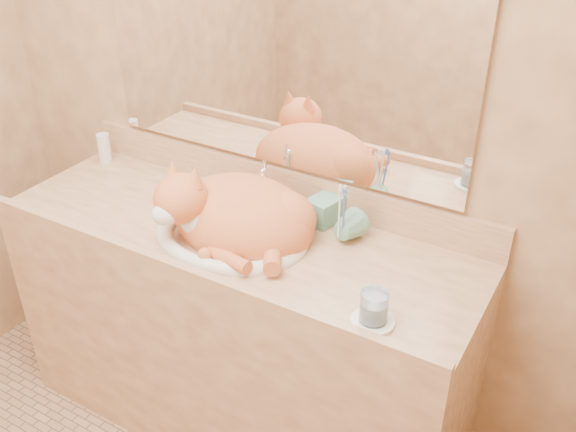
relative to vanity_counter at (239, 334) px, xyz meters
The scene contains 12 objects.
wall_back 0.87m from the vanity_counter, 90.00° to the left, with size 2.40×0.02×2.50m, color #916542.
vanity_counter is the anchor object (origin of this frame).
mirror 1.00m from the vanity_counter, 90.00° to the left, with size 1.30×0.02×0.80m, color white.
sink_basin 0.50m from the vanity_counter, 78.34° to the right, with size 0.50×0.42×0.16m, color white, non-canonical shape.
faucet 0.54m from the vanity_counter, 88.63° to the left, with size 0.04×0.12×0.17m, color white, non-canonical shape.
cat 0.51m from the vanity_counter, 44.35° to the right, with size 0.48×0.39×0.26m, color #CC5C2F, non-canonical shape.
soap_dispenser 0.58m from the vanity_counter, 37.13° to the left, with size 0.09×0.09×0.19m, color #68A78F.
toothbrush_cup 0.58m from the vanity_counter, 17.21° to the left, with size 0.10×0.10×0.09m, color #68A78F.
toothbrushes 0.65m from the vanity_counter, 17.21° to the left, with size 0.03×0.03×0.21m, color silver, non-canonical shape.
saucer 0.73m from the vanity_counter, 17.90° to the right, with size 0.12×0.12×0.01m, color white.
water_glass 0.76m from the vanity_counter, 17.90° to the right, with size 0.07×0.07×0.09m, color white.
lotion_bottle 0.88m from the vanity_counter, 166.52° to the left, with size 0.05×0.05×0.12m, color silver.
Camera 1 is at (1.02, -0.68, 1.95)m, focal length 40.00 mm.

